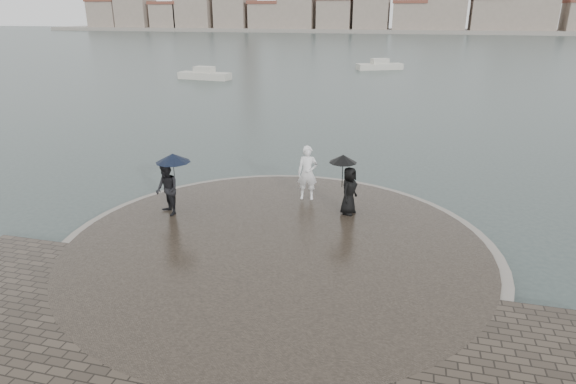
# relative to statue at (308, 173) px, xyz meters

# --- Properties ---
(ground) EXTENTS (400.00, 400.00, 0.00)m
(ground) POSITION_rel_statue_xyz_m (-0.09, -7.16, -1.31)
(ground) COLOR #2B3835
(ground) RESTS_ON ground
(kerb_ring) EXTENTS (12.50, 12.50, 0.32)m
(kerb_ring) POSITION_rel_statue_xyz_m (-0.09, -3.66, -1.15)
(kerb_ring) COLOR gray
(kerb_ring) RESTS_ON ground
(quay_tip) EXTENTS (11.90, 11.90, 0.36)m
(quay_tip) POSITION_rel_statue_xyz_m (-0.09, -3.66, -1.13)
(quay_tip) COLOR #2D261E
(quay_tip) RESTS_ON ground
(statue) EXTENTS (0.75, 0.55, 1.91)m
(statue) POSITION_rel_statue_xyz_m (0.00, 0.00, 0.00)
(statue) COLOR white
(statue) RESTS_ON quay_tip
(visitor_left) EXTENTS (1.33, 1.16, 2.04)m
(visitor_left) POSITION_rel_statue_xyz_m (-4.00, -2.47, 0.18)
(visitor_left) COLOR black
(visitor_left) RESTS_ON quay_tip
(visitor_right) EXTENTS (1.06, 1.00, 1.95)m
(visitor_right) POSITION_rel_statue_xyz_m (1.52, -0.95, 0.10)
(visitor_right) COLOR black
(visitor_right) RESTS_ON quay_tip
(far_skyline) EXTENTS (260.00, 20.00, 37.00)m
(far_skyline) POSITION_rel_statue_xyz_m (-6.38, 153.55, 4.30)
(far_skyline) COLOR gray
(far_skyline) RESTS_ON ground
(boats) EXTENTS (22.46, 16.58, 1.50)m
(boats) POSITION_rel_statue_xyz_m (-9.31, 38.17, -0.94)
(boats) COLOR beige
(boats) RESTS_ON ground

